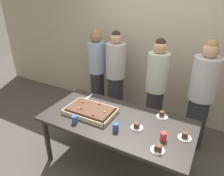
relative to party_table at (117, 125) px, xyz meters
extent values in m
plane|color=#4C4742|center=(0.00, 0.00, -0.68)|extent=(12.00, 12.00, 0.00)
cube|color=#B2A893|center=(0.00, 1.60, 0.82)|extent=(8.00, 0.12, 3.00)
cube|color=#2D2826|center=(0.00, 0.00, 0.06)|extent=(1.94, 0.95, 0.04)
cylinder|color=#2D2826|center=(-0.89, -0.39, -0.32)|extent=(0.07, 0.07, 0.72)
cylinder|color=#2D2826|center=(-0.89, 0.39, -0.32)|extent=(0.07, 0.07, 0.72)
cylinder|color=#2D2826|center=(0.89, 0.39, -0.32)|extent=(0.07, 0.07, 0.72)
cube|color=beige|center=(-0.38, -0.03, 0.09)|extent=(0.66, 0.42, 0.01)
cube|color=beige|center=(-0.38, -0.24, 0.12)|extent=(0.66, 0.01, 0.05)
cube|color=beige|center=(-0.38, 0.17, 0.12)|extent=(0.66, 0.01, 0.05)
cube|color=beige|center=(-0.71, -0.03, 0.12)|extent=(0.01, 0.42, 0.05)
cube|color=beige|center=(-0.06, -0.03, 0.12)|extent=(0.01, 0.42, 0.05)
cube|color=#4C2D1E|center=(-0.38, -0.03, 0.13)|extent=(0.59, 0.35, 0.07)
sphere|color=yellow|center=(-0.16, -0.04, 0.17)|extent=(0.03, 0.03, 0.03)
sphere|color=red|center=(-0.32, 0.10, 0.17)|extent=(0.03, 0.03, 0.03)
sphere|color=red|center=(-0.25, -0.17, 0.17)|extent=(0.03, 0.03, 0.03)
sphere|color=orange|center=(-0.55, 0.04, 0.17)|extent=(0.03, 0.03, 0.03)
sphere|color=yellow|center=(-0.50, -0.12, 0.17)|extent=(0.03, 0.03, 0.03)
sphere|color=purple|center=(-0.47, -0.11, 0.17)|extent=(0.03, 0.03, 0.03)
cylinder|color=white|center=(0.49, 0.33, 0.09)|extent=(0.15, 0.15, 0.01)
cube|color=#4C2D1E|center=(0.49, 0.33, 0.13)|extent=(0.05, 0.06, 0.07)
cylinder|color=white|center=(0.29, -0.04, 0.09)|extent=(0.15, 0.15, 0.01)
cube|color=#4C2D1E|center=(0.29, -0.05, 0.12)|extent=(0.06, 0.06, 0.06)
cylinder|color=white|center=(0.63, -0.30, 0.09)|extent=(0.15, 0.15, 0.01)
cube|color=#4C2D1E|center=(0.63, -0.30, 0.13)|extent=(0.07, 0.06, 0.07)
cylinder|color=white|center=(0.84, 0.04, 0.09)|extent=(0.15, 0.15, 0.01)
cube|color=#4C2D1E|center=(0.84, 0.04, 0.13)|extent=(0.06, 0.07, 0.07)
cylinder|color=#2D5199|center=(-0.43, -0.32, 0.13)|extent=(0.07, 0.07, 0.10)
cylinder|color=red|center=(0.63, -0.11, 0.13)|extent=(0.07, 0.07, 0.10)
cylinder|color=#2D5199|center=(0.09, -0.21, 0.13)|extent=(0.07, 0.07, 0.10)
cube|color=silver|center=(-0.66, 0.32, 0.09)|extent=(0.03, 0.20, 0.01)
cylinder|color=#28282D|center=(0.87, 0.92, -0.25)|extent=(0.29, 0.29, 0.85)
cylinder|color=#B2B2B7|center=(0.87, 0.92, 0.48)|extent=(0.37, 0.37, 0.61)
sphere|color=tan|center=(0.87, 0.92, 0.88)|extent=(0.21, 0.21, 0.21)
sphere|color=olive|center=(0.87, 0.92, 0.94)|extent=(0.17, 0.17, 0.17)
cylinder|color=#28282D|center=(-0.59, 1.10, -0.27)|extent=(0.28, 0.28, 0.83)
cylinder|color=#B2B2B7|center=(-0.59, 1.10, 0.45)|extent=(0.35, 0.35, 0.61)
sphere|color=tan|center=(-0.59, 1.10, 0.84)|extent=(0.20, 0.20, 0.20)
sphere|color=black|center=(-0.59, 1.10, 0.90)|extent=(0.15, 0.15, 0.15)
cylinder|color=#28282D|center=(0.21, 0.92, -0.27)|extent=(0.26, 0.26, 0.83)
cylinder|color=#B7C6B2|center=(0.21, 0.92, 0.45)|extent=(0.33, 0.33, 0.60)
sphere|color=tan|center=(0.21, 0.92, 0.84)|extent=(0.20, 0.20, 0.20)
sphere|color=black|center=(0.21, 0.92, 0.89)|extent=(0.15, 0.15, 0.15)
cylinder|color=#28282D|center=(-1.03, 1.16, -0.27)|extent=(0.26, 0.26, 0.82)
cylinder|color=#93ADCC|center=(-1.03, 1.16, 0.43)|extent=(0.33, 0.33, 0.58)
sphere|color=#8C664C|center=(-1.03, 1.16, 0.81)|extent=(0.21, 0.21, 0.21)
sphere|color=olive|center=(-1.03, 1.16, 0.87)|extent=(0.16, 0.16, 0.16)
camera|label=1|loc=(1.00, -1.98, 1.62)|focal=33.29mm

